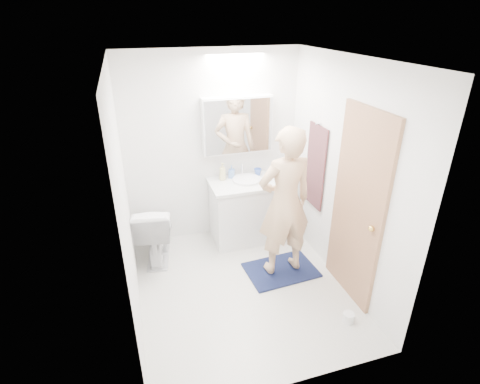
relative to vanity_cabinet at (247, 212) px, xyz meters
name	(u,v)px	position (x,y,z in m)	size (l,w,h in m)	color
floor	(242,287)	(-0.37, -0.96, -0.39)	(2.50, 2.50, 0.00)	silver
ceiling	(243,58)	(-0.37, -0.96, 2.01)	(2.50, 2.50, 0.00)	white
wall_back	(213,149)	(-0.37, 0.29, 0.81)	(2.50, 2.50, 0.00)	white
wall_front	(298,265)	(-0.37, -2.21, 0.81)	(2.50, 2.50, 0.00)	white
wall_left	(125,205)	(-1.47, -0.96, 0.81)	(2.50, 2.50, 0.00)	white
wall_right	(343,176)	(0.73, -0.96, 0.81)	(2.50, 2.50, 0.00)	white
vanity_cabinet	(247,212)	(0.00, 0.00, 0.00)	(0.90, 0.55, 0.78)	silver
countertop	(247,183)	(0.00, 0.00, 0.41)	(0.95, 0.58, 0.04)	white
sink_basin	(247,180)	(0.00, 0.03, 0.45)	(0.36, 0.36, 0.03)	white
faucet	(242,169)	(0.00, 0.22, 0.51)	(0.02, 0.02, 0.16)	silver
medicine_cabinet	(237,125)	(-0.07, 0.21, 1.11)	(0.88, 0.14, 0.70)	white
mirror_panel	(239,127)	(-0.07, 0.13, 1.11)	(0.84, 0.01, 0.66)	silver
toilet	(155,231)	(-1.20, -0.12, -0.01)	(0.42, 0.74, 0.76)	white
bath_rug	(281,270)	(0.16, -0.82, -0.38)	(0.80, 0.55, 0.02)	#121E3A
person	(285,203)	(0.16, -0.82, 0.51)	(0.62, 0.41, 1.71)	tan
door	(357,209)	(0.71, -1.31, 0.61)	(0.04, 0.80, 2.00)	tan
door_knob	(371,229)	(0.67, -1.61, 0.56)	(0.06, 0.06, 0.06)	gold
towel	(316,167)	(0.71, -0.41, 0.71)	(0.02, 0.42, 1.00)	#14263F
towel_hook	(319,124)	(0.70, -0.41, 1.23)	(0.02, 0.02, 0.07)	silver
soap_bottle_a	(222,171)	(-0.28, 0.15, 0.54)	(0.09, 0.09, 0.23)	#CFC686
soap_bottle_b	(232,172)	(-0.15, 0.18, 0.51)	(0.07, 0.08, 0.17)	#618ACF
toothbrush_cup	(258,172)	(0.19, 0.16, 0.48)	(0.10, 0.10, 0.09)	#4266C8
toilet_paper_roll	(348,317)	(0.48, -1.75, -0.34)	(0.11, 0.11, 0.10)	white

